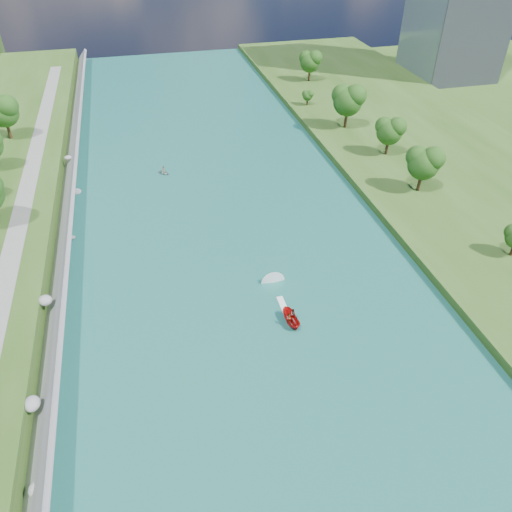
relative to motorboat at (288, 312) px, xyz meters
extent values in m
plane|color=#2D5119|center=(-4.64, -4.62, -0.78)|extent=(260.00, 260.00, 0.00)
cube|color=#185A5B|center=(-4.64, 15.38, -0.73)|extent=(55.00, 240.00, 0.10)
cube|color=#2D5119|center=(44.86, 15.38, -0.03)|extent=(44.00, 240.00, 1.50)
cube|color=slate|center=(-30.49, 15.38, 1.02)|extent=(3.54, 236.00, 4.05)
ellipsoid|color=gray|center=(-30.57, -18.46, 0.74)|extent=(1.64, 1.88, 1.22)
ellipsoid|color=gray|center=(-31.58, -9.28, 2.18)|extent=(1.74, 2.06, 1.34)
ellipsoid|color=gray|center=(-30.20, -3.57, 0.33)|extent=(1.30, 1.24, 0.78)
ellipsoid|color=gray|center=(-31.56, 7.52, 2.37)|extent=(1.80, 1.82, 1.33)
ellipsoid|color=gray|center=(-29.89, 16.54, 0.68)|extent=(1.13, 1.38, 0.63)
ellipsoid|color=gray|center=(-29.37, 26.09, -0.33)|extent=(0.93, 0.82, 0.53)
ellipsoid|color=gray|center=(-30.10, 35.17, 0.36)|extent=(0.99, 1.12, 0.55)
ellipsoid|color=gray|center=(-29.30, 42.31, -0.60)|extent=(1.59, 1.86, 1.06)
ellipsoid|color=gray|center=(-30.89, 52.33, 2.00)|extent=(1.49, 1.23, 0.90)
cube|color=gray|center=(-37.14, 15.38, 2.77)|extent=(3.00, 200.00, 0.10)
ellipsoid|color=#224412|center=(-42.98, 63.64, 8.27)|extent=(6.66, 6.66, 11.10)
ellipsoid|color=#224412|center=(33.09, 24.96, 5.87)|extent=(6.17, 6.17, 10.29)
ellipsoid|color=#224412|center=(34.13, 40.61, 5.49)|extent=(5.72, 5.72, 9.53)
ellipsoid|color=#224412|center=(31.20, 56.20, 6.62)|extent=(7.08, 7.08, 11.80)
ellipsoid|color=#224412|center=(27.25, 72.26, 3.01)|extent=(2.74, 2.74, 4.57)
ellipsoid|color=#224412|center=(34.10, 90.78, 5.70)|extent=(5.97, 5.97, 9.95)
imported|color=#B40F0E|center=(-0.01, -1.55, 0.11)|extent=(2.03, 4.25, 1.58)
imported|color=#66605B|center=(-0.41, -1.95, 0.56)|extent=(0.77, 0.72, 1.78)
imported|color=#66605B|center=(0.49, -1.05, 0.45)|extent=(0.95, 0.90, 1.55)
cube|color=white|center=(-0.01, 1.45, -0.65)|extent=(0.90, 5.00, 0.06)
imported|color=gray|center=(-12.32, 45.79, -0.41)|extent=(3.14, 3.21, 0.54)
imported|color=#66605B|center=(-12.32, 45.79, 0.25)|extent=(0.77, 0.62, 1.36)
camera|label=1|loc=(-16.28, -47.30, 47.03)|focal=35.00mm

